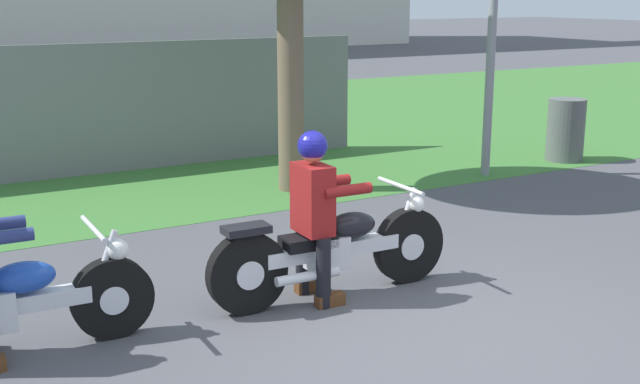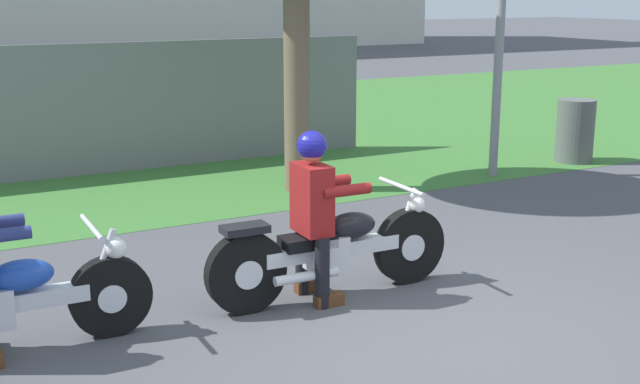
% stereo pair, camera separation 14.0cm
% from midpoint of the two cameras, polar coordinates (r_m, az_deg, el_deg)
% --- Properties ---
extents(ground, '(120.00, 120.00, 0.00)m').
position_cam_midpoint_polar(ground, '(6.08, 8.45, -10.09)').
color(ground, '#4C4C51').
extents(grass_verge, '(60.00, 12.00, 0.01)m').
position_cam_midpoint_polar(grass_verge, '(14.70, -15.71, 3.77)').
color(grass_verge, '#3D7533').
rests_on(grass_verge, ground).
extents(motorcycle_lead, '(2.18, 0.66, 0.89)m').
position_cam_midpoint_polar(motorcycle_lead, '(6.64, 0.31, -4.15)').
color(motorcycle_lead, black).
rests_on(motorcycle_lead, ground).
extents(rider_lead, '(0.56, 0.48, 1.41)m').
position_cam_midpoint_polar(rider_lead, '(6.45, -1.00, -0.77)').
color(rider_lead, black).
rests_on(rider_lead, ground).
extents(trash_can, '(0.55, 0.55, 0.93)m').
position_cam_midpoint_polar(trash_can, '(12.61, 16.66, 4.22)').
color(trash_can, '#595E5B').
rests_on(trash_can, ground).
extents(fence_segment, '(7.00, 0.06, 1.80)m').
position_cam_midpoint_polar(fence_segment, '(11.69, -13.30, 5.87)').
color(fence_segment, slate).
rests_on(fence_segment, ground).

